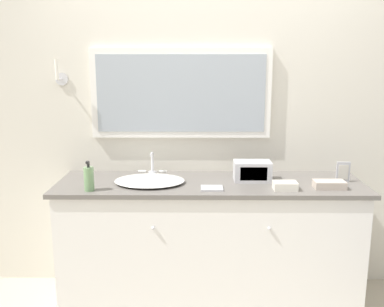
{
  "coord_description": "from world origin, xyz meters",
  "views": [
    {
      "loc": [
        -0.1,
        -2.52,
        1.7
      ],
      "look_at": [
        -0.12,
        0.3,
        1.09
      ],
      "focal_mm": 40.0,
      "sensor_mm": 36.0,
      "label": 1
    }
  ],
  "objects_px": {
    "sink_basin": "(150,180)",
    "appliance_box": "(252,171)",
    "picture_frame": "(343,172)",
    "soap_bottle": "(89,179)"
  },
  "relations": [
    {
      "from": "sink_basin",
      "to": "appliance_box",
      "type": "relative_size",
      "value": 1.88
    },
    {
      "from": "sink_basin",
      "to": "picture_frame",
      "type": "distance_m",
      "value": 1.32
    },
    {
      "from": "appliance_box",
      "to": "soap_bottle",
      "type": "bearing_deg",
      "value": -167.22
    },
    {
      "from": "sink_basin",
      "to": "appliance_box",
      "type": "distance_m",
      "value": 0.71
    },
    {
      "from": "sink_basin",
      "to": "picture_frame",
      "type": "bearing_deg",
      "value": 1.44
    },
    {
      "from": "sink_basin",
      "to": "soap_bottle",
      "type": "bearing_deg",
      "value": -153.78
    },
    {
      "from": "soap_bottle",
      "to": "picture_frame",
      "type": "xyz_separation_m",
      "value": [
        1.69,
        0.21,
        -0.01
      ]
    },
    {
      "from": "soap_bottle",
      "to": "sink_basin",
      "type": "bearing_deg",
      "value": 26.22
    },
    {
      "from": "sink_basin",
      "to": "appliance_box",
      "type": "bearing_deg",
      "value": 5.05
    },
    {
      "from": "appliance_box",
      "to": "picture_frame",
      "type": "relative_size",
      "value": 1.8
    }
  ]
}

